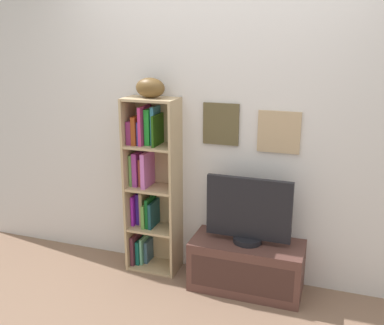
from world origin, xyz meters
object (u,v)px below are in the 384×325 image
at_px(bookshelf, 149,183).
at_px(television, 249,212).
at_px(football, 150,88).
at_px(tv_stand, 246,265).

relative_size(bookshelf, television, 2.25).
bearing_deg(football, bookshelf, 147.60).
bearing_deg(bookshelf, television, -6.32).
distance_m(bookshelf, football, 0.79).
relative_size(tv_stand, television, 1.33).
bearing_deg(television, football, 175.27).
height_order(football, tv_stand, football).
distance_m(bookshelf, television, 0.87).
bearing_deg(tv_stand, football, 175.20).
distance_m(bookshelf, tv_stand, 1.03).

